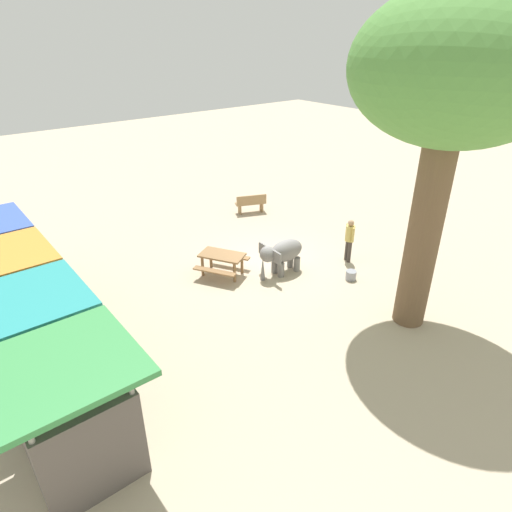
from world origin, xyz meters
TOP-DOWN VIEW (x-y plane):
  - ground_plane at (0.00, 0.00)m, footprint 60.00×60.00m
  - elephant at (-0.72, 0.09)m, footprint 1.18×1.75m
  - person_handler at (-1.55, -2.40)m, footprint 0.49×0.32m
  - shade_tree_main at (-5.11, -0.96)m, footprint 5.00×4.58m
  - wooden_bench at (4.41, -2.57)m, footprint 0.91×1.45m
  - picnic_table_near at (0.49, 1.76)m, footprint 2.04×2.03m
  - market_stall_green at (-3.95, 8.11)m, footprint 2.50×2.50m
  - market_stall_teal at (-1.35, 8.11)m, footprint 2.50×2.50m
  - market_stall_orange at (1.25, 8.11)m, footprint 2.50×2.50m
  - feed_bucket at (-2.53, -1.45)m, footprint 0.36×0.36m

SIDE VIEW (x-z plane):
  - ground_plane at x=0.00m, z-range 0.00..0.00m
  - feed_bucket at x=-2.53m, z-range 0.00..0.32m
  - wooden_bench at x=4.41m, z-range 0.03..0.91m
  - picnic_table_near at x=0.49m, z-range 0.20..0.98m
  - elephant at x=-0.72m, z-range 0.17..1.38m
  - person_handler at x=-1.55m, z-range 0.14..1.76m
  - market_stall_green at x=-3.95m, z-range -0.12..2.40m
  - market_stall_teal at x=-1.35m, z-range -0.12..2.40m
  - market_stall_orange at x=1.25m, z-range -0.12..2.40m
  - shade_tree_main at x=-5.11m, z-range 2.33..10.93m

